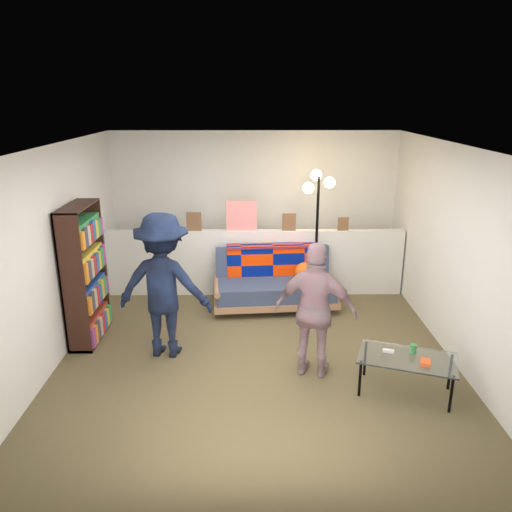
{
  "coord_description": "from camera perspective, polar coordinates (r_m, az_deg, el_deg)",
  "views": [
    {
      "loc": [
        -0.06,
        -5.36,
        2.9
      ],
      "look_at": [
        0.0,
        0.4,
        1.05
      ],
      "focal_mm": 35.0,
      "sensor_mm": 36.0,
      "label": 1
    }
  ],
  "objects": [
    {
      "name": "floor_lamp",
      "position": [
        7.16,
        7.01,
        5.24
      ],
      "size": [
        0.45,
        0.37,
        1.92
      ],
      "color": "black",
      "rests_on": "ground"
    },
    {
      "name": "futon_sofa",
      "position": [
        7.15,
        2.24,
        -3.13
      ],
      "size": [
        1.8,
        0.97,
        0.75
      ],
      "color": "#A16F4E",
      "rests_on": "ground"
    },
    {
      "name": "room_shell",
      "position": [
        5.96,
        -0.01,
        5.91
      ],
      "size": [
        4.6,
        5.05,
        2.45
      ],
      "color": "silver",
      "rests_on": "ground"
    },
    {
      "name": "ledge_decor",
      "position": [
        7.35,
        -1.87,
        4.23
      ],
      "size": [
        2.97,
        0.02,
        0.45
      ],
      "color": "brown",
      "rests_on": "half_wall_ledge"
    },
    {
      "name": "bookshelf",
      "position": [
        6.4,
        -18.98,
        -2.44
      ],
      "size": [
        0.28,
        0.85,
        1.69
      ],
      "color": "black",
      "rests_on": "ground"
    },
    {
      "name": "person_left",
      "position": [
        5.77,
        -10.51,
        -3.35
      ],
      "size": [
        1.17,
        0.78,
        1.69
      ],
      "primitive_type": "imported",
      "rotation": [
        0.0,
        0.0,
        3.0
      ],
      "color": "black",
      "rests_on": "ground"
    },
    {
      "name": "person_right",
      "position": [
        5.32,
        6.83,
        -6.26
      ],
      "size": [
        0.94,
        0.6,
        1.49
      ],
      "primitive_type": "imported",
      "rotation": [
        0.0,
        0.0,
        2.84
      ],
      "color": "#C78195",
      "rests_on": "ground"
    },
    {
      "name": "coffee_table",
      "position": [
        5.34,
        16.95,
        -11.28
      ],
      "size": [
        1.08,
        0.81,
        0.5
      ],
      "color": "black",
      "rests_on": "ground"
    },
    {
      "name": "half_wall_ledge",
      "position": [
        7.55,
        -0.1,
        -0.72
      ],
      "size": [
        4.45,
        0.15,
        1.0
      ],
      "primitive_type": "cube",
      "color": "silver",
      "rests_on": "ground"
    },
    {
      "name": "ground",
      "position": [
        6.09,
        0.04,
        -10.61
      ],
      "size": [
        5.0,
        5.0,
        0.0
      ],
      "primitive_type": "plane",
      "color": "brown",
      "rests_on": "ground"
    }
  ]
}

